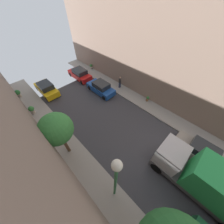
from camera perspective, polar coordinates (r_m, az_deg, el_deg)
ground at (r=12.12m, az=22.39°, el=-20.87°), size 32.00×32.00×0.00m
sidewalk_left at (r=10.63m, az=5.52°, el=-40.46°), size 2.00×44.00×0.15m
sidewalk_right at (r=15.09m, az=31.55°, el=-6.24°), size 2.00×44.00×0.15m
parked_car_left_3 at (r=18.87m, az=-28.92°, el=9.78°), size 1.78×4.20×1.57m
parked_car_right_2 at (r=13.25m, az=36.49°, el=-15.08°), size 1.78×4.20×1.57m
parked_car_right_3 at (r=16.81m, az=-5.36°, el=11.48°), size 1.78×4.20×1.57m
parked_car_right_4 at (r=20.36m, az=-15.18°, el=17.10°), size 1.78×4.20×1.57m
delivery_truck at (r=11.04m, az=38.88°, el=-24.61°), size 2.26×6.60×3.38m
pedestrian at (r=17.31m, az=3.82°, el=14.24°), size 0.40×0.36×1.72m
street_tree_2 at (r=9.33m, az=-25.19°, el=-7.46°), size 2.42×2.42×4.73m
potted_plant_0 at (r=15.96m, az=16.68°, el=6.19°), size 0.37×0.37×0.70m
potted_plant_2 at (r=20.12m, az=-38.45°, el=7.17°), size 0.64×0.64×1.00m
potted_plant_4 at (r=16.55m, az=-34.16°, el=1.05°), size 0.60×0.60×0.96m
potted_plant_5 at (r=22.52m, az=-10.01°, el=20.78°), size 0.47×0.47×0.81m
lamp_post at (r=6.61m, az=1.77°, el=-29.53°), size 0.44×0.44×6.29m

